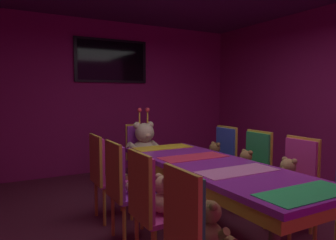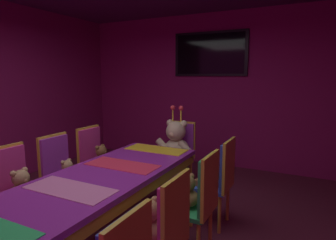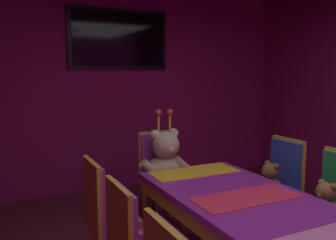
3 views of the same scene
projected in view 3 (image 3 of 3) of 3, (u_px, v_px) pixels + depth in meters
The scene contains 10 objects.
wall_back at pixel (118, 88), 4.90m from camera, with size 5.20×0.12×2.80m, color #8C1959.
banquet_table at pixel (284, 230), 2.14m from camera, with size 0.90×2.56×0.75m.
chair_left_3 at pixel (103, 212), 2.58m from camera, with size 0.42×0.41×0.98m.
teddy_left_3 at pixel (122, 210), 2.64m from camera, with size 0.25×0.32×0.30m.
teddy_right_2 at pixel (325, 203), 2.77m from camera, with size 0.25×0.32×0.30m.
chair_right_3 at pixel (281, 179), 3.39m from camera, with size 0.42×0.41×0.98m.
teddy_right_3 at pixel (269, 181), 3.32m from camera, with size 0.26×0.33×0.32m.
throne_chair at pixel (159, 168), 3.77m from camera, with size 0.41×0.42×0.98m.
king_teddy_bear at pixel (166, 161), 3.61m from camera, with size 0.61×0.47×0.78m.
wall_tv at pixel (119, 39), 4.73m from camera, with size 1.36×0.06×0.79m.
Camera 3 is at (-1.53, -1.52, 1.60)m, focal length 37.84 mm.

